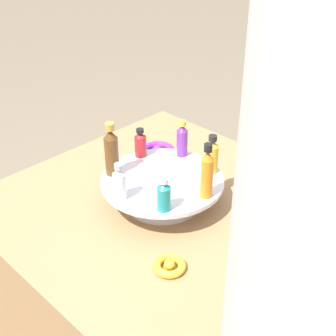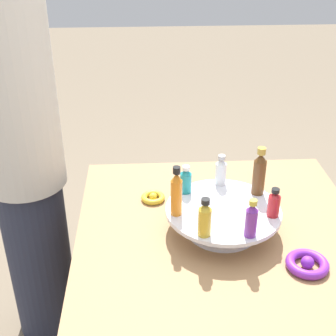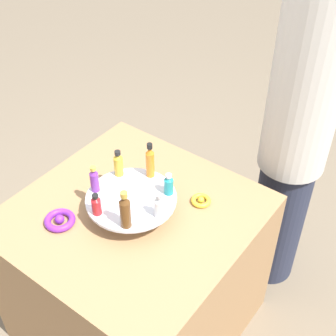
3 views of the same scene
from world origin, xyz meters
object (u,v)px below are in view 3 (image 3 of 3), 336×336
(bottle_orange, at_px, (150,161))
(bottle_gold, at_px, (118,164))
(bottle_clear, at_px, (159,206))
(ribbon_bow_gold, at_px, (201,200))
(bottle_brown, at_px, (125,211))
(bottle_purple, at_px, (94,180))
(ribbon_bow_purple, at_px, (60,220))
(bottle_red, at_px, (96,205))
(display_stand, at_px, (132,203))
(bottle_teal, at_px, (169,185))
(person_figure, at_px, (296,136))

(bottle_orange, height_order, bottle_gold, bottle_orange)
(bottle_clear, relative_size, ribbon_bow_gold, 1.29)
(bottle_brown, distance_m, bottle_orange, 0.27)
(bottle_purple, distance_m, ribbon_bow_purple, 0.19)
(bottle_gold, height_order, ribbon_bow_purple, bottle_gold)
(ribbon_bow_purple, distance_m, ribbon_bow_gold, 0.53)
(bottle_gold, relative_size, bottle_purple, 1.01)
(bottle_red, distance_m, bottle_orange, 0.27)
(bottle_brown, relative_size, ribbon_bow_gold, 1.99)
(bottle_orange, relative_size, bottle_purple, 1.36)
(display_stand, height_order, ribbon_bow_gold, display_stand)
(bottle_teal, xyz_separation_m, ribbon_bow_purple, (0.30, -0.27, -0.10))
(ribbon_bow_gold, bearing_deg, ribbon_bow_purple, -41.64)
(ribbon_bow_gold, bearing_deg, bottle_brown, -17.60)
(bottle_clear, xyz_separation_m, ribbon_bow_purple, (0.19, -0.31, -0.11))
(bottle_orange, bearing_deg, bottle_red, -5.02)
(bottle_red, height_order, bottle_clear, bottle_clear)
(person_figure, bearing_deg, ribbon_bow_gold, 7.63)
(bottle_brown, height_order, ribbon_bow_purple, bottle_brown)
(bottle_red, distance_m, ribbon_bow_purple, 0.18)
(person_figure, bearing_deg, bottle_purple, -6.30)
(bottle_red, bearing_deg, bottle_brown, 97.83)
(bottle_red, bearing_deg, display_stand, 162.12)
(bottle_teal, bearing_deg, bottle_purple, -56.45)
(bottle_gold, bearing_deg, bottle_brown, 46.40)
(bottle_orange, height_order, bottle_purple, bottle_orange)
(bottle_orange, bearing_deg, bottle_clear, 46.40)
(display_stand, bearing_deg, person_figure, 152.02)
(bottle_teal, distance_m, bottle_orange, 0.12)
(bottle_teal, height_order, ribbon_bow_purple, bottle_teal)
(bottle_brown, relative_size, person_figure, 0.09)
(bottle_purple, height_order, person_figure, person_figure)
(bottle_gold, height_order, bottle_purple, same)
(bottle_clear, distance_m, person_figure, 0.68)
(bottle_brown, bearing_deg, bottle_gold, -133.60)
(bottle_red, xyz_separation_m, bottle_brown, (-0.02, 0.12, 0.03))
(bottle_orange, bearing_deg, person_figure, 144.47)
(bottle_clear, relative_size, bottle_gold, 0.89)
(bottle_teal, distance_m, bottle_gold, 0.22)
(bottle_gold, relative_size, ribbon_bow_purple, 0.98)
(bottle_teal, bearing_deg, bottle_orange, -107.88)
(display_stand, relative_size, ribbon_bow_gold, 4.33)
(display_stand, xyz_separation_m, bottle_teal, (-0.10, 0.10, 0.07))
(bottle_purple, height_order, ribbon_bow_purple, bottle_purple)
(bottle_teal, relative_size, ribbon_bow_purple, 0.78)
(bottle_orange, distance_m, bottle_purple, 0.22)
(bottle_red, height_order, ribbon_bow_gold, bottle_red)
(bottle_teal, height_order, bottle_gold, bottle_gold)
(bottle_teal, bearing_deg, bottle_red, -30.74)
(bottle_orange, xyz_separation_m, ribbon_bow_gold, (-0.06, 0.19, -0.14))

